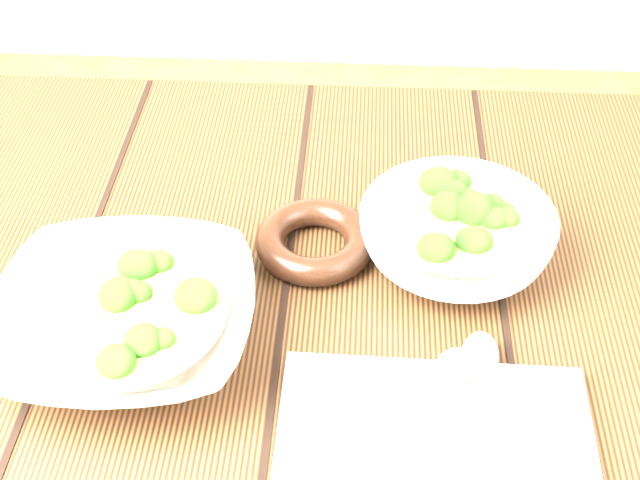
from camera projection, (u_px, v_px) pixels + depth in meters
table at (306, 405)px, 0.88m from camera, size 1.20×0.80×0.75m
soup_bowl_front at (125, 320)px, 0.76m from camera, size 0.23×0.23×0.06m
soup_bowl_back at (456, 236)px, 0.84m from camera, size 0.19×0.19×0.07m
trivet at (315, 241)px, 0.86m from camera, size 0.15×0.15×0.03m
napkin at (435, 466)px, 0.67m from camera, size 0.25×0.20×0.01m
spoon_left at (437, 409)px, 0.70m from camera, size 0.08×0.20×0.01m
spoon_right at (475, 393)px, 0.71m from camera, size 0.05×0.20×0.01m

